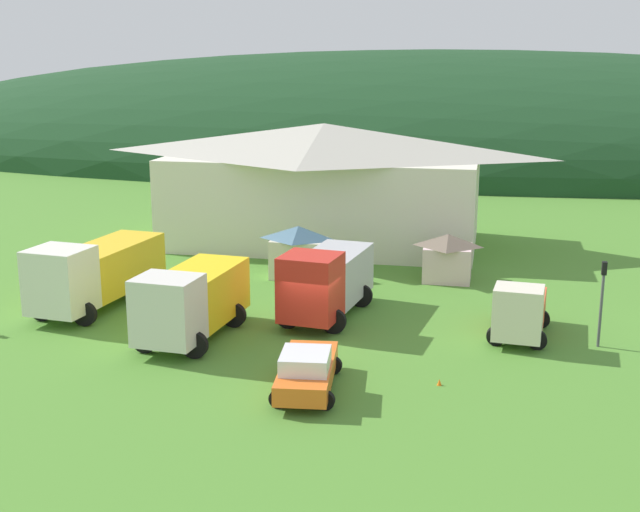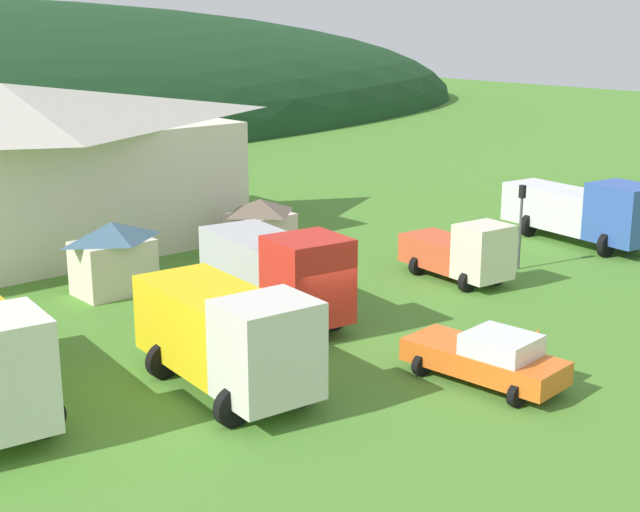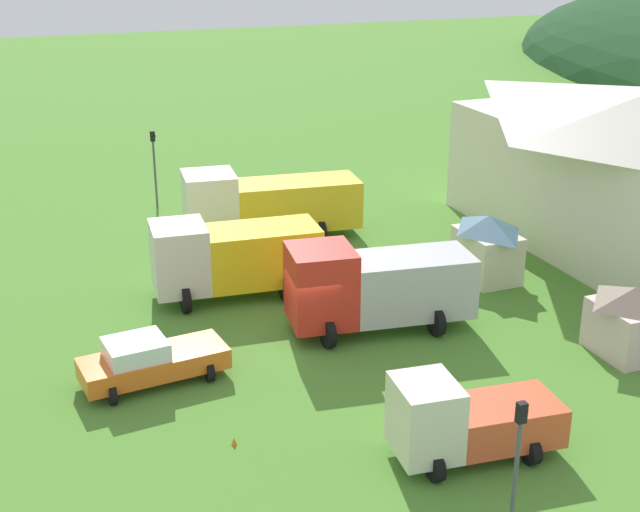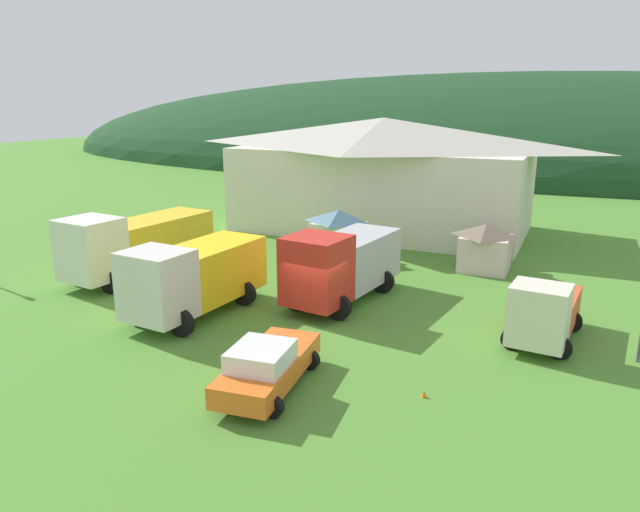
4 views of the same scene
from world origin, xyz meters
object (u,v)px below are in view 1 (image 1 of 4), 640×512
play_shed_pink (448,257)px  traffic_light_east (602,294)px  play_shed_cream (299,251)px  crane_truck_red (326,280)px  depot_building (324,182)px  light_truck_cream (520,310)px  traffic_cone_near_pickup (439,385)px  heavy_rig_striped (95,271)px  flatbed_truck_yellow (191,299)px  service_pickup_orange (307,370)px

play_shed_pink → traffic_light_east: traffic_light_east is taller
play_shed_cream → crane_truck_red: bearing=-66.9°
depot_building → light_truck_cream: depot_building is taller
play_shed_cream → traffic_cone_near_pickup: play_shed_cream is taller
heavy_rig_striped → traffic_cone_near_pickup: bearing=75.7°
play_shed_cream → flatbed_truck_yellow: flatbed_truck_yellow is taller
crane_truck_red → light_truck_cream: 8.83m
flatbed_truck_yellow → play_shed_pink: bearing=144.4°
light_truck_cream → crane_truck_red: bearing=-92.0°
flatbed_truck_yellow → service_pickup_orange: bearing=58.1°
depot_building → heavy_rig_striped: 18.12m
crane_truck_red → service_pickup_orange: 8.82m
flatbed_truck_yellow → traffic_light_east: bearing=103.6°
traffic_light_east → traffic_cone_near_pickup: (-6.25, -5.60, -2.29)m
heavy_rig_striped → flatbed_truck_yellow: bearing=67.3°
light_truck_cream → traffic_light_east: size_ratio=1.39×
play_shed_cream → traffic_cone_near_pickup: 16.42m
flatbed_truck_yellow → service_pickup_orange: 7.70m
crane_truck_red → heavy_rig_striped: bearing=-79.2°
heavy_rig_striped → service_pickup_orange: heavy_rig_striped is taller
light_truck_cream → play_shed_cream: bearing=-118.7°
service_pickup_orange → play_shed_pink: bearing=159.9°
flatbed_truck_yellow → service_pickup_orange: (6.11, -4.58, -0.95)m
traffic_light_east → play_shed_pink: bearing=126.3°
heavy_rig_striped → traffic_light_east: 23.27m
depot_building → service_pickup_orange: size_ratio=4.13×
crane_truck_red → traffic_light_east: (12.00, -1.54, 0.46)m
crane_truck_red → traffic_cone_near_pickup: (5.75, -7.14, -1.82)m
service_pickup_orange → traffic_cone_near_pickup: service_pickup_orange is taller
heavy_rig_striped → play_shed_pink: bearing=123.8°
depot_building → heavy_rig_striped: size_ratio=2.40×
light_truck_cream → traffic_cone_near_pickup: bearing=-21.0°
traffic_cone_near_pickup → heavy_rig_striped: bearing=159.1°
play_shed_pink → service_pickup_orange: (-4.09, -16.49, -0.49)m
crane_truck_red → service_pickup_orange: size_ratio=1.43×
play_shed_cream → traffic_light_east: 17.05m
crane_truck_red → traffic_cone_near_pickup: bearing=46.5°
heavy_rig_striped → crane_truck_red: (11.24, 0.63, 0.01)m
flatbed_truck_yellow → light_truck_cream: (13.79, 2.97, -0.53)m
light_truck_cream → service_pickup_orange: size_ratio=1.01×
heavy_rig_striped → traffic_cone_near_pickup: size_ratio=18.14×
depot_building → traffic_light_east: (15.25, -17.03, -1.69)m
depot_building → play_shed_pink: bearing=-42.5°
play_shed_pink → light_truck_cream: size_ratio=0.53×
service_pickup_orange → play_shed_cream: bearing=-171.8°
crane_truck_red → flatbed_truck_yellow: bearing=-43.2°
crane_truck_red → light_truck_cream: crane_truck_red is taller
heavy_rig_striped → depot_building: bearing=160.2°
play_shed_cream → crane_truck_red: crane_truck_red is taller
play_shed_cream → service_pickup_orange: bearing=-75.7°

